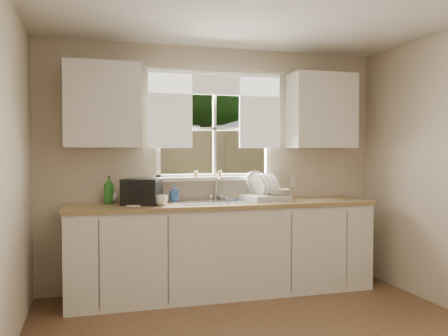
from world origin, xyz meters
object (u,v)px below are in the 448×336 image
object	(u,v)px
soap_bottle_a	(109,190)
black_appliance	(142,192)
dish_rack	(265,193)
cup	(161,200)

from	to	relation	value
soap_bottle_a	black_appliance	world-z (taller)	soap_bottle_a
black_appliance	dish_rack	bearing A→B (deg)	24.20
dish_rack	soap_bottle_a	xyz separation A→B (m)	(-1.55, 0.13, 0.06)
dish_rack	cup	size ratio (longest dim) A/B	4.02
dish_rack	black_appliance	world-z (taller)	dish_rack
black_appliance	soap_bottle_a	bearing A→B (deg)	172.52
dish_rack	soap_bottle_a	bearing A→B (deg)	175.39
cup	black_appliance	distance (m)	0.22
cup	black_appliance	size ratio (longest dim) A/B	0.38
cup	black_appliance	world-z (taller)	black_appliance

